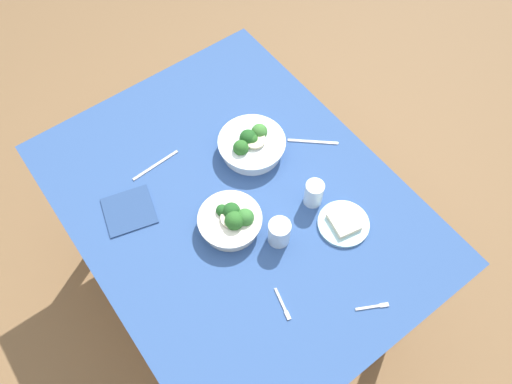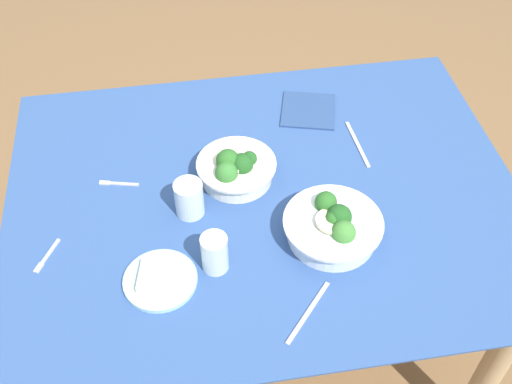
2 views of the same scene
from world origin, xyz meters
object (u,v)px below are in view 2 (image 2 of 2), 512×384
object	(u,v)px
table_knife_right	(308,312)
fork_by_near_bowl	(46,257)
broccoli_bowl_far	(333,227)
bread_side_plate	(160,279)
water_glass_center	(215,253)
fork_by_far_bowl	(117,184)
broccoli_bowl_near	(236,169)
water_glass_side	(189,199)
table_knife_left	(357,144)
napkin_folded_upper	(308,110)

from	to	relation	value
table_knife_right	fork_by_near_bowl	bearing A→B (deg)	-71.62
broccoli_bowl_far	bread_side_plate	xyz separation A→B (m)	(0.43, 0.07, -0.03)
water_glass_center	fork_by_near_bowl	world-z (taller)	water_glass_center
fork_by_far_bowl	table_knife_right	distance (m)	0.64
broccoli_bowl_near	water_glass_center	bearing A→B (deg)	72.62
water_glass_center	table_knife_right	world-z (taller)	water_glass_center
broccoli_bowl_near	water_glass_side	world-z (taller)	broccoli_bowl_near
water_glass_side	table_knife_right	world-z (taller)	water_glass_side
broccoli_bowl_near	table_knife_left	bearing A→B (deg)	-167.23
broccoli_bowl_far	broccoli_bowl_near	size ratio (longest dim) A/B	1.15
water_glass_center	table_knife_left	world-z (taller)	water_glass_center
broccoli_bowl_far	fork_by_far_bowl	distance (m)	0.59
table_knife_left	table_knife_right	distance (m)	0.59
water_glass_side	fork_by_far_bowl	distance (m)	0.23
fork_by_far_bowl	table_knife_right	xyz separation A→B (m)	(-0.42, 0.48, -0.00)
bread_side_plate	fork_by_near_bowl	size ratio (longest dim) A/B	1.78
napkin_folded_upper	broccoli_bowl_near	bearing A→B (deg)	44.43
fork_by_far_bowl	broccoli_bowl_near	bearing A→B (deg)	-172.02
table_knife_left	table_knife_right	bearing A→B (deg)	-29.74
broccoli_bowl_far	table_knife_right	distance (m)	0.24
fork_by_far_bowl	fork_by_near_bowl	bearing A→B (deg)	66.32
broccoli_bowl_near	fork_by_near_bowl	xyz separation A→B (m)	(0.49, 0.19, -0.04)
broccoli_bowl_near	water_glass_center	size ratio (longest dim) A/B	2.08
table_knife_right	water_glass_center	bearing A→B (deg)	-88.99
bread_side_plate	water_glass_side	size ratio (longest dim) A/B	1.76
table_knife_left	fork_by_far_bowl	bearing A→B (deg)	-89.21
broccoli_bowl_far	water_glass_center	xyz separation A→B (m)	(0.30, 0.04, 0.01)
table_knife_left	table_knife_right	xyz separation A→B (m)	(0.26, 0.53, 0.00)
broccoli_bowl_far	water_glass_side	bearing A→B (deg)	-22.25
broccoli_bowl_near	napkin_folded_upper	size ratio (longest dim) A/B	1.29
fork_by_near_bowl	napkin_folded_upper	bearing A→B (deg)	148.41
water_glass_center	table_knife_left	distance (m)	0.58
water_glass_side	table_knife_left	bearing A→B (deg)	-160.13
bread_side_plate	water_glass_side	xyz separation A→B (m)	(-0.09, -0.21, 0.04)
broccoli_bowl_near	fork_by_far_bowl	bearing A→B (deg)	-5.80
water_glass_center	napkin_folded_upper	bearing A→B (deg)	-122.94
water_glass_center	table_knife_right	size ratio (longest dim) A/B	0.55
water_glass_center	broccoli_bowl_near	bearing A→B (deg)	-107.38
broccoli_bowl_near	fork_by_far_bowl	world-z (taller)	broccoli_bowl_near
table_knife_right	napkin_folded_upper	bearing A→B (deg)	-151.08
table_knife_right	bread_side_plate	bearing A→B (deg)	-71.69
broccoli_bowl_far	fork_by_near_bowl	size ratio (longest dim) A/B	2.50
broccoli_bowl_near	napkin_folded_upper	world-z (taller)	broccoli_bowl_near
fork_by_far_bowl	table_knife_left	size ratio (longest dim) A/B	0.55
broccoli_bowl_far	table_knife_left	size ratio (longest dim) A/B	1.27
broccoli_bowl_near	fork_by_near_bowl	world-z (taller)	broccoli_bowl_near
broccoli_bowl_far	fork_by_near_bowl	bearing A→B (deg)	-3.72
fork_by_near_bowl	table_knife_left	size ratio (longest dim) A/B	0.51
fork_by_near_bowl	napkin_folded_upper	world-z (taller)	napkin_folded_upper
fork_by_near_bowl	table_knife_left	bearing A→B (deg)	135.51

